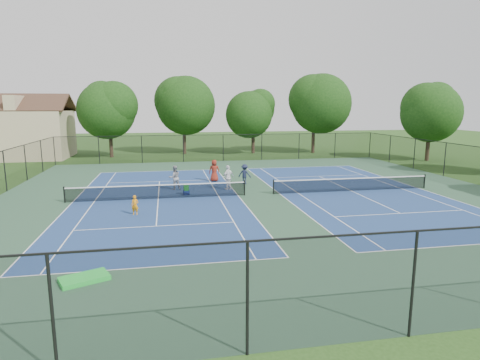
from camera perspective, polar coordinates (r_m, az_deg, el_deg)
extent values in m
plane|color=#234716|center=(28.39, 2.73, -2.12)|extent=(140.00, 140.00, 0.00)
cube|color=#2C4E37|center=(28.39, 2.73, -2.11)|extent=(36.00, 36.00, 0.01)
cube|color=navy|center=(27.68, -11.55, -2.63)|extent=(10.97, 23.77, 0.00)
cube|color=white|center=(39.35, -11.27, 1.26)|extent=(10.97, 0.06, 0.00)
cube|color=white|center=(16.31, -12.24, -12.00)|extent=(10.97, 0.06, 0.00)
cube|color=white|center=(28.34, -22.71, -2.92)|extent=(0.06, 23.77, 0.00)
cube|color=white|center=(28.08, -0.29, -2.21)|extent=(0.06, 23.77, 0.00)
cube|color=white|center=(28.08, -19.98, -2.86)|extent=(0.06, 23.77, 0.00)
cube|color=white|center=(27.88, -3.06, -2.32)|extent=(0.06, 23.77, 0.00)
cube|color=white|center=(33.94, -11.37, -0.20)|extent=(8.23, 0.06, 0.00)
cube|color=white|center=(21.49, -11.83, -6.44)|extent=(8.23, 0.06, 0.00)
cube|color=white|center=(27.68, -11.55, -2.62)|extent=(0.06, 12.80, 0.00)
cylinder|color=black|center=(28.34, -23.71, -1.92)|extent=(0.10, 0.10, 1.07)
cylinder|color=black|center=(28.06, 0.65, -1.14)|extent=(0.10, 0.10, 1.07)
cube|color=black|center=(27.58, -11.58, -1.70)|extent=(11.90, 0.01, 0.90)
cube|color=white|center=(27.48, -11.62, -0.72)|extent=(11.90, 0.04, 0.07)
cube|color=navy|center=(30.71, 15.55, -1.51)|extent=(10.97, 23.77, 0.00)
cube|color=white|center=(41.54, 8.42, 1.83)|extent=(10.97, 0.06, 0.00)
cube|color=white|center=(21.06, 29.86, -8.00)|extent=(10.97, 0.06, 0.00)
cube|color=white|center=(28.76, 5.67, -1.96)|extent=(0.06, 23.77, 0.00)
cube|color=white|center=(33.46, 24.04, -1.07)|extent=(0.06, 23.77, 0.00)
cube|color=white|center=(29.16, 8.26, -1.85)|extent=(0.06, 23.77, 0.00)
cube|color=white|center=(32.71, 22.05, -1.17)|extent=(0.06, 23.77, 0.00)
cube|color=white|center=(36.46, 11.19, 0.54)|extent=(8.23, 0.06, 0.00)
cube|color=white|center=(25.28, 21.88, -4.42)|extent=(8.23, 0.06, 0.00)
cube|color=white|center=(30.71, 15.55, -1.50)|extent=(0.06, 12.80, 0.00)
cylinder|color=black|center=(28.53, 4.79, -0.98)|extent=(0.10, 0.10, 1.07)
cylinder|color=black|center=(33.63, 24.76, -0.16)|extent=(0.10, 0.10, 1.07)
cube|color=black|center=(30.63, 15.60, -0.66)|extent=(11.90, 0.01, 0.90)
cube|color=white|center=(30.54, 15.64, 0.22)|extent=(11.90, 0.04, 0.07)
cylinder|color=black|center=(46.69, -24.89, 3.75)|extent=(0.08, 0.08, 3.00)
cylinder|color=black|center=(45.78, -19.42, 4.01)|extent=(0.08, 0.08, 3.00)
cylinder|color=black|center=(45.29, -13.78, 4.24)|extent=(0.08, 0.08, 3.00)
cylinder|color=black|center=(10.47, -25.12, -17.18)|extent=(0.08, 0.08, 3.00)
cylinder|color=black|center=(45.25, -8.07, 4.44)|extent=(0.08, 0.08, 3.00)
cylinder|color=black|center=(10.29, 1.06, -16.62)|extent=(0.08, 0.08, 3.00)
cylinder|color=black|center=(45.66, -2.40, 4.58)|extent=(0.08, 0.08, 3.00)
cylinder|color=black|center=(11.94, 23.38, -13.53)|extent=(0.08, 0.08, 3.00)
cylinder|color=black|center=(46.49, 3.11, 4.68)|extent=(0.08, 0.08, 3.00)
cylinder|color=black|center=(47.74, 8.39, 4.74)|extent=(0.08, 0.08, 3.00)
cylinder|color=black|center=(49.37, 13.36, 4.76)|extent=(0.08, 0.08, 3.00)
cylinder|color=black|center=(51.35, 17.98, 4.74)|extent=(0.08, 0.08, 3.00)
cylinder|color=black|center=(40.06, 27.11, 2.61)|extent=(0.08, 0.08, 3.00)
cylinder|color=black|center=(33.89, -30.44, 1.08)|extent=(0.08, 0.08, 3.00)
cylinder|color=black|center=(43.68, 23.55, 3.45)|extent=(0.08, 0.08, 3.00)
cylinder|color=black|center=(38.10, -28.18, 2.17)|extent=(0.08, 0.08, 3.00)
cylinder|color=black|center=(47.46, 20.54, 4.15)|extent=(0.08, 0.08, 3.00)
cylinder|color=black|center=(42.38, -26.37, 3.04)|extent=(0.08, 0.08, 3.00)
cube|color=black|center=(45.66, -2.40, 4.58)|extent=(36.00, 0.01, 3.00)
cube|color=black|center=(45.53, -2.42, 6.46)|extent=(36.00, 0.05, 0.05)
cube|color=black|center=(11.94, 23.38, -13.53)|extent=(36.00, 0.01, 3.00)
cube|color=black|center=(11.44, 23.93, -6.63)|extent=(36.00, 0.05, 0.05)
cylinder|color=#2D2116|center=(51.58, -17.89, 5.20)|extent=(0.44, 0.44, 3.78)
sphere|color=#13370F|center=(51.41, -18.13, 9.38)|extent=(6.80, 6.80, 6.80)
sphere|color=#13370F|center=(51.40, -18.17, 10.11)|extent=(5.58, 5.58, 5.58)
sphere|color=#13370F|center=(51.41, -18.21, 10.85)|extent=(4.35, 4.35, 4.35)
cylinder|color=#2D2116|center=(53.18, -7.92, 5.95)|extent=(0.44, 0.44, 4.14)
sphere|color=#13370F|center=(53.02, -8.04, 10.43)|extent=(7.60, 7.60, 7.60)
sphere|color=#13370F|center=(53.03, -8.06, 11.10)|extent=(6.23, 6.23, 6.23)
sphere|color=#13370F|center=(53.04, -8.07, 11.78)|extent=(4.86, 4.86, 4.86)
cylinder|color=#2D2116|center=(53.38, 1.88, 5.67)|extent=(0.44, 0.44, 3.42)
sphere|color=#13370F|center=(53.20, 1.90, 9.28)|extent=(6.00, 6.00, 6.00)
sphere|color=#13370F|center=(53.19, 1.90, 10.03)|extent=(4.92, 4.92, 4.92)
sphere|color=#13370F|center=(53.19, 1.91, 10.79)|extent=(3.84, 3.84, 3.84)
cylinder|color=#2D2116|center=(54.66, 10.38, 6.09)|extent=(0.44, 0.44, 4.32)
sphere|color=#13370F|center=(54.52, 10.53, 10.60)|extent=(7.80, 7.80, 7.80)
sphere|color=#13370F|center=(54.52, 10.55, 11.25)|extent=(6.40, 6.40, 6.40)
sphere|color=#13370F|center=(54.54, 10.57, 11.89)|extent=(4.99, 4.99, 4.99)
cylinder|color=#2D2116|center=(50.58, 25.16, 4.52)|extent=(0.44, 0.44, 3.60)
sphere|color=#13370F|center=(50.40, 25.48, 8.60)|extent=(6.60, 6.60, 6.60)
sphere|color=#13370F|center=(50.39, 25.54, 9.37)|extent=(5.41, 5.41, 5.41)
sphere|color=#13370F|center=(50.39, 25.60, 10.13)|extent=(4.22, 4.22, 4.22)
cube|color=tan|center=(54.68, -28.30, 5.69)|extent=(10.00, 8.00, 5.60)
cube|color=tan|center=(54.58, -28.64, 9.53)|extent=(1.20, 8.00, 1.76)
cube|color=#422B1E|center=(52.68, -29.32, 9.59)|extent=(10.80, 4.10, 2.15)
cube|color=#422B1E|center=(56.49, -28.02, 9.67)|extent=(10.80, 4.10, 2.15)
imported|color=orange|center=(23.85, -14.71, -3.48)|extent=(0.46, 0.35, 1.14)
imported|color=gray|center=(30.32, -9.29, 0.33)|extent=(1.05, 0.92, 1.83)
imported|color=white|center=(29.98, -1.69, 0.37)|extent=(1.15, 0.99, 1.85)
imported|color=#1B213B|center=(32.13, 0.66, 0.84)|extent=(1.20, 1.04, 1.61)
imported|color=maroon|center=(33.30, -3.68, 1.35)|extent=(0.94, 0.66, 1.82)
cube|color=navy|center=(28.55, -7.65, -1.80)|extent=(0.46, 0.39, 0.32)
cube|color=green|center=(28.47, -7.67, -1.08)|extent=(0.37, 0.32, 0.42)
cube|color=green|center=(15.83, -21.26, -12.92)|extent=(1.89, 1.53, 0.16)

